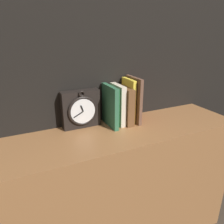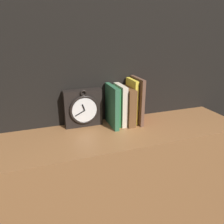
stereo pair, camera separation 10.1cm
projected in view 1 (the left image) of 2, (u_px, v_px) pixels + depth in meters
wall_back at (94, 3)px, 1.01m from camera, size 6.00×0.05×2.60m
bookshelf at (112, 193)px, 1.18m from camera, size 1.36×0.35×0.72m
clock at (81, 109)px, 1.09m from camera, size 0.19×0.07×0.20m
book_slot0_green at (110, 106)px, 1.10m from camera, size 0.02×0.16×0.21m
book_slot1_green at (113, 106)px, 1.12m from camera, size 0.02×0.12×0.20m
book_slot2_cream at (118, 104)px, 1.13m from camera, size 0.03×0.13×0.21m
book_slot3_brown at (125, 105)px, 1.14m from camera, size 0.04×0.15×0.19m
book_slot4_yellow at (128, 100)px, 1.16m from camera, size 0.02×0.12×0.23m
book_slot5_brown at (134, 100)px, 1.15m from camera, size 0.02×0.15×0.24m
book_slot6_red at (135, 101)px, 1.18m from camera, size 0.01×0.11×0.21m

